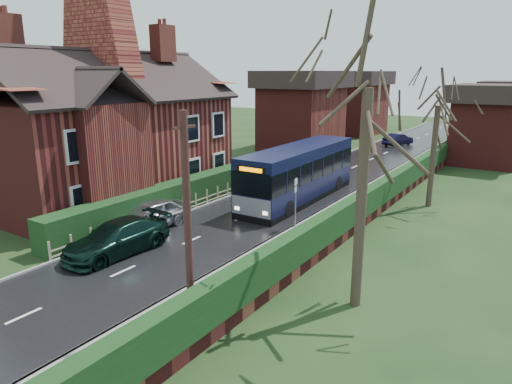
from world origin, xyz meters
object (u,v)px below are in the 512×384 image
Objects in this scene: car_green at (117,238)px; brick_house at (107,127)px; bus at (299,174)px; telegraph_pole at (188,223)px; car_silver at (150,215)px; bus_stop_sign at (296,196)px.

brick_house is at bearing 144.67° from car_green.
bus is 11.97m from car_green.
bus is 1.65× the size of telegraph_pole.
bus is at bearing 73.44° from car_silver.
car_green is 7.39m from telegraph_pole.
telegraph_pole is (4.00, -14.32, 1.68)m from bus.
brick_house is at bearing 152.17° from telegraph_pole.
car_green is (7.13, -5.65, -3.67)m from brick_house.
telegraph_pole is at bearing -75.45° from bus.
bus_stop_sign reaches higher than car_silver.
car_silver is (5.93, -2.61, -3.66)m from brick_house.
brick_house is at bearing 162.24° from car_silver.
bus_stop_sign is 0.40× the size of telegraph_pole.
bus_stop_sign is 9.77m from telegraph_pole.
bus is 2.54× the size of car_silver.
telegraph_pole reaches higher than car_green.
car_green is (-2.40, -11.69, -0.90)m from bus.
car_silver is at bearing -164.69° from bus_stop_sign.
car_green is 8.44m from bus_stop_sign.
bus_stop_sign is (2.40, -4.82, 0.09)m from bus.
car_silver is 7.19m from bus_stop_sign.
brick_house is at bearing 168.56° from bus_stop_sign.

